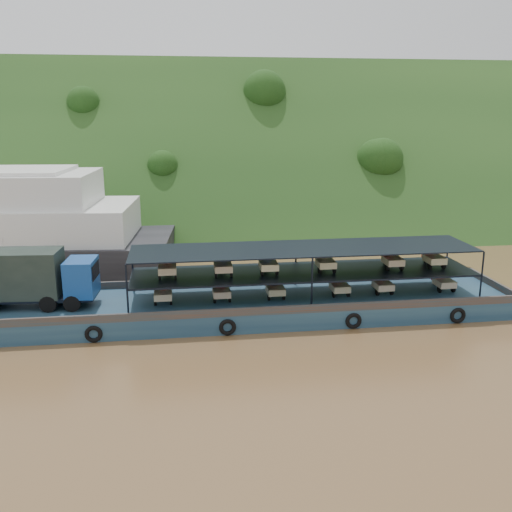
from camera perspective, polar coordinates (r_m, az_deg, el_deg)
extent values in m
plane|color=brown|center=(39.81, 3.46, -5.43)|extent=(160.00, 160.00, 0.00)
cube|color=#163413|center=(74.32, -1.99, 3.91)|extent=(140.00, 39.60, 39.60)
cube|color=#142E48|center=(38.76, -0.38, -5.02)|extent=(35.00, 7.00, 1.20)
cube|color=#592D19|center=(41.70, -1.00, -2.38)|extent=(35.00, 0.20, 0.50)
cube|color=#592D19|center=(35.30, 0.34, -5.53)|extent=(35.00, 0.20, 0.50)
cube|color=#592D19|center=(44.17, 22.63, -2.56)|extent=(0.20, 7.00, 0.50)
torus|color=black|center=(35.54, -15.93, -7.53)|extent=(1.06, 0.26, 1.06)
torus|color=black|center=(35.26, -2.87, -7.14)|extent=(1.06, 0.26, 1.06)
torus|color=black|center=(36.77, 9.73, -6.41)|extent=(1.06, 0.26, 1.06)
torus|color=black|center=(39.40, 19.53, -5.63)|extent=(1.06, 0.26, 1.06)
cylinder|color=black|center=(41.17, -24.07, -3.49)|extent=(1.08, 0.45, 1.06)
cylinder|color=black|center=(38.02, -20.07, -4.52)|extent=(1.08, 0.45, 1.06)
cylinder|color=black|center=(40.06, -19.22, -3.50)|extent=(1.08, 0.45, 1.06)
cylinder|color=black|center=(37.63, -17.89, -4.52)|extent=(1.08, 0.45, 1.06)
cylinder|color=black|center=(39.69, -17.14, -3.49)|extent=(1.08, 0.45, 1.06)
cube|color=black|center=(39.23, -20.85, -3.77)|extent=(7.36, 2.84, 0.21)
cube|color=navy|center=(38.16, -17.04, -2.03)|extent=(1.98, 2.67, 2.34)
cube|color=black|center=(37.85, -15.76, -1.40)|extent=(0.21, 2.12, 0.96)
cube|color=black|center=(39.14, -22.53, -1.62)|extent=(5.26, 2.90, 2.97)
cube|color=black|center=(38.67, 4.76, -1.60)|extent=(23.00, 5.00, 0.12)
cube|color=black|center=(38.25, 4.81, 0.76)|extent=(23.00, 5.00, 0.08)
cylinder|color=black|center=(35.52, -12.77, -3.39)|extent=(0.12, 0.12, 3.30)
cylinder|color=black|center=(40.30, -12.22, -1.24)|extent=(0.12, 0.12, 3.30)
cylinder|color=black|center=(36.34, 5.62, -2.69)|extent=(0.12, 0.12, 3.30)
cylinder|color=black|center=(41.02, 4.00, -0.67)|extent=(0.12, 0.12, 3.30)
cylinder|color=black|center=(40.54, 21.64, -1.86)|extent=(0.12, 0.12, 3.30)
cylinder|color=black|center=(44.79, 18.56, -0.11)|extent=(0.12, 0.12, 3.30)
cylinder|color=black|center=(39.20, -9.22, -3.66)|extent=(0.12, 0.52, 0.52)
cylinder|color=black|center=(37.51, -10.03, -4.53)|extent=(0.14, 0.52, 0.52)
cylinder|color=black|center=(37.48, -8.50, -4.48)|extent=(0.14, 0.52, 0.52)
cube|color=beige|center=(37.71, -9.28, -3.85)|extent=(1.15, 1.50, 0.44)
cube|color=red|center=(38.75, -9.26, -3.07)|extent=(0.55, 0.80, 0.80)
cube|color=red|center=(38.42, -9.29, -2.44)|extent=(0.50, 0.10, 0.10)
cylinder|color=black|center=(39.27, -3.63, -3.46)|extent=(0.12, 0.52, 0.52)
cylinder|color=black|center=(37.53, -4.19, -4.33)|extent=(0.14, 0.52, 0.52)
cylinder|color=black|center=(37.61, -2.66, -4.27)|extent=(0.14, 0.52, 0.52)
cube|color=#C5AE8B|center=(37.79, -3.47, -3.64)|extent=(1.15, 1.50, 0.44)
cube|color=red|center=(38.83, -3.61, -2.87)|extent=(0.55, 0.80, 0.80)
cube|color=red|center=(38.49, -3.60, -2.24)|extent=(0.50, 0.10, 0.10)
cylinder|color=black|center=(39.69, 1.59, -3.25)|extent=(0.12, 0.52, 0.52)
cylinder|color=black|center=(37.92, 1.30, -4.10)|extent=(0.14, 0.52, 0.52)
cylinder|color=black|center=(38.09, 2.78, -4.03)|extent=(0.14, 0.52, 0.52)
cube|color=tan|center=(38.22, 1.96, -3.41)|extent=(1.15, 1.50, 0.44)
cube|color=red|center=(39.25, 1.67, -2.66)|extent=(0.55, 0.80, 0.80)
cube|color=red|center=(38.92, 1.72, -2.04)|extent=(0.50, 0.10, 0.10)
cylinder|color=black|center=(40.63, 7.79, -2.96)|extent=(0.12, 0.52, 0.52)
cylinder|color=black|center=(38.85, 7.79, -3.77)|extent=(0.14, 0.52, 0.52)
cylinder|color=black|center=(39.12, 9.20, -3.70)|extent=(0.14, 0.52, 0.52)
cube|color=#C9BC8E|center=(39.20, 8.37, -3.11)|extent=(1.15, 1.50, 0.44)
cube|color=red|center=(40.20, 7.93, -2.38)|extent=(0.55, 0.80, 0.80)
cube|color=red|center=(39.88, 8.03, -1.77)|extent=(0.50, 0.10, 0.10)
cylinder|color=black|center=(41.55, 11.87, -2.75)|extent=(0.12, 0.52, 0.52)
cylinder|color=black|center=(39.77, 12.05, -3.53)|extent=(0.14, 0.52, 0.52)
cylinder|color=black|center=(40.11, 13.40, -3.45)|extent=(0.14, 0.52, 0.52)
cube|color=beige|center=(40.15, 12.58, -2.88)|extent=(1.15, 1.50, 0.44)
cube|color=red|center=(41.13, 12.05, -2.18)|extent=(0.55, 0.80, 0.80)
cube|color=red|center=(40.81, 12.18, -1.58)|extent=(0.50, 0.10, 0.10)
cylinder|color=black|center=(43.24, 17.45, -2.44)|extent=(0.12, 0.52, 0.52)
cylinder|color=black|center=(41.48, 17.87, -3.18)|extent=(0.14, 0.52, 0.52)
cylinder|color=black|center=(41.91, 19.11, -3.10)|extent=(0.14, 0.52, 0.52)
cube|color=beige|center=(41.90, 18.32, -2.55)|extent=(1.15, 1.50, 0.44)
cube|color=#B60C27|center=(42.84, 17.67, -1.89)|extent=(0.55, 0.80, 0.80)
cube|color=#B60C27|center=(42.53, 17.84, -1.31)|extent=(0.50, 0.10, 0.10)
cylinder|color=black|center=(38.70, -8.81, -1.22)|extent=(0.12, 0.52, 0.52)
cylinder|color=black|center=(36.98, -9.62, -1.99)|extent=(0.14, 0.52, 0.52)
cylinder|color=black|center=(36.96, -8.07, -1.94)|extent=(0.14, 0.52, 0.52)
cube|color=#C2B189|center=(37.21, -8.86, -1.31)|extent=(1.15, 1.50, 0.44)
cube|color=red|center=(38.27, -8.85, -0.59)|extent=(0.55, 0.80, 0.80)
cube|color=red|center=(37.95, -8.88, 0.06)|extent=(0.50, 0.10, 0.10)
cylinder|color=black|center=(38.79, -3.48, -1.04)|extent=(0.12, 0.52, 0.52)
cylinder|color=black|center=(37.03, -4.03, -1.80)|extent=(0.14, 0.52, 0.52)
cylinder|color=black|center=(37.11, -2.49, -1.74)|extent=(0.14, 0.52, 0.52)
cube|color=#C4AE8B|center=(37.31, -3.31, -1.12)|extent=(1.15, 1.50, 0.44)
cube|color=navy|center=(38.37, -3.46, -0.41)|extent=(0.55, 0.80, 0.80)
cube|color=navy|center=(38.05, -3.44, 0.25)|extent=(0.50, 0.10, 0.10)
cylinder|color=black|center=(39.13, 0.92, -0.88)|extent=(0.12, 0.52, 0.52)
cylinder|color=black|center=(37.34, 0.59, -1.62)|extent=(0.14, 0.52, 0.52)
cylinder|color=black|center=(37.50, 2.10, -1.56)|extent=(0.14, 0.52, 0.52)
cube|color=beige|center=(37.66, 1.26, -0.95)|extent=(1.15, 1.50, 0.44)
cube|color=navy|center=(38.71, 1.00, -0.25)|extent=(0.55, 0.80, 0.80)
cube|color=navy|center=(38.39, 1.04, 0.40)|extent=(0.50, 0.10, 0.10)
cylinder|color=black|center=(39.89, 6.45, -0.67)|extent=(0.12, 0.52, 0.52)
cylinder|color=black|center=(38.09, 6.38, -1.39)|extent=(0.14, 0.52, 0.52)
cylinder|color=black|center=(38.34, 7.83, -1.33)|extent=(0.14, 0.52, 0.52)
cube|color=beige|center=(38.45, 6.99, -0.73)|extent=(1.15, 1.50, 0.44)
cube|color=#C4B38A|center=(39.48, 6.58, -0.05)|extent=(0.55, 0.80, 0.80)
cube|color=#C4B38A|center=(39.17, 6.67, 0.58)|extent=(0.50, 0.10, 0.10)
cylinder|color=black|center=(41.29, 12.79, -0.42)|extent=(0.12, 0.52, 0.52)
cylinder|color=black|center=(39.49, 13.01, -1.11)|extent=(0.14, 0.52, 0.52)
cylinder|color=black|center=(39.86, 14.36, -1.05)|extent=(0.14, 0.52, 0.52)
cube|color=#C7B58D|center=(39.90, 13.54, -0.48)|extent=(1.15, 1.50, 0.44)
cube|color=red|center=(40.89, 12.97, 0.18)|extent=(0.55, 0.80, 0.80)
cube|color=red|center=(40.60, 13.11, 0.79)|extent=(0.50, 0.10, 0.10)
cylinder|color=black|center=(42.43, 16.58, -0.27)|extent=(0.12, 0.52, 0.52)
cylinder|color=black|center=(40.65, 16.97, -0.93)|extent=(0.14, 0.52, 0.52)
cylinder|color=black|center=(41.07, 18.24, -0.87)|extent=(0.14, 0.52, 0.52)
cube|color=beige|center=(41.08, 17.44, -0.32)|extent=(1.15, 1.50, 0.44)
cube|color=red|center=(42.05, 16.80, 0.31)|extent=(0.55, 0.80, 0.80)
cube|color=red|center=(41.76, 16.96, 0.91)|extent=(0.50, 0.10, 0.10)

